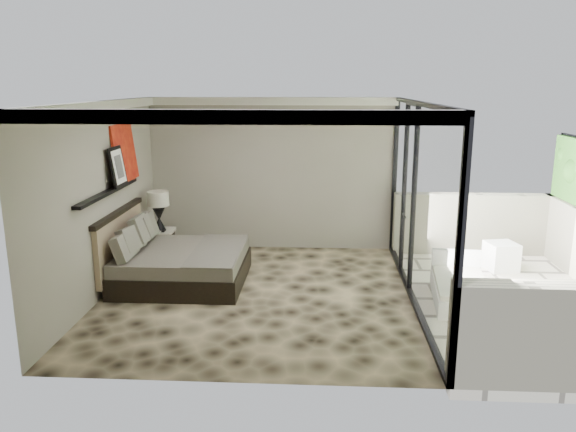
# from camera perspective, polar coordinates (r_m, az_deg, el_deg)

# --- Properties ---
(floor) EXTENTS (5.00, 5.00, 0.00)m
(floor) POSITION_cam_1_polar(r_m,az_deg,el_deg) (8.36, -3.08, -8.01)
(floor) COLOR black
(floor) RESTS_ON ground
(ceiling) EXTENTS (4.50, 5.00, 0.02)m
(ceiling) POSITION_cam_1_polar(r_m,az_deg,el_deg) (7.80, -3.34, 11.47)
(ceiling) COLOR silver
(ceiling) RESTS_ON back_wall
(back_wall) EXTENTS (4.50, 0.02, 2.80)m
(back_wall) POSITION_cam_1_polar(r_m,az_deg,el_deg) (10.40, -1.66, 4.24)
(back_wall) COLOR gray
(back_wall) RESTS_ON floor
(left_wall) EXTENTS (0.02, 5.00, 2.80)m
(left_wall) POSITION_cam_1_polar(r_m,az_deg,el_deg) (8.51, -18.37, 1.53)
(left_wall) COLOR gray
(left_wall) RESTS_ON floor
(glass_wall) EXTENTS (0.08, 5.00, 2.80)m
(glass_wall) POSITION_cam_1_polar(r_m,az_deg,el_deg) (8.02, 12.97, 1.20)
(glass_wall) COLOR white
(glass_wall) RESTS_ON floor
(terrace_slab) EXTENTS (3.00, 5.00, 0.12)m
(terrace_slab) POSITION_cam_1_polar(r_m,az_deg,el_deg) (8.81, 22.23, -8.31)
(terrace_slab) COLOR #BBB1A0
(terrace_slab) RESTS_ON ground
(picture_ledge) EXTENTS (0.12, 2.20, 0.05)m
(picture_ledge) POSITION_cam_1_polar(r_m,az_deg,el_deg) (8.56, -17.81, 2.32)
(picture_ledge) COLOR black
(picture_ledge) RESTS_ON left_wall
(bed) EXTENTS (1.97, 1.91, 1.09)m
(bed) POSITION_cam_1_polar(r_m,az_deg,el_deg) (8.94, -11.29, -4.62)
(bed) COLOR black
(bed) RESTS_ON floor
(nightstand) EXTENTS (0.56, 0.56, 0.49)m
(nightstand) POSITION_cam_1_polar(r_m,az_deg,el_deg) (10.24, -12.91, -2.86)
(nightstand) COLOR black
(nightstand) RESTS_ON floor
(table_lamp) EXTENTS (0.38, 0.38, 0.69)m
(table_lamp) POSITION_cam_1_polar(r_m,az_deg,el_deg) (10.09, -13.02, 1.07)
(table_lamp) COLOR black
(table_lamp) RESTS_ON nightstand
(abstract_canvas) EXTENTS (0.13, 0.90, 0.90)m
(abstract_canvas) POSITION_cam_1_polar(r_m,az_deg,el_deg) (9.26, -16.28, 6.19)
(abstract_canvas) COLOR #A7160E
(abstract_canvas) RESTS_ON picture_ledge
(framed_print) EXTENTS (0.11, 0.50, 0.60)m
(framed_print) POSITION_cam_1_polar(r_m,az_deg,el_deg) (8.81, -16.93, 4.83)
(framed_print) COLOR black
(framed_print) RESTS_ON picture_ledge
(ottoman) EXTENTS (0.55, 0.55, 0.46)m
(ottoman) POSITION_cam_1_polar(r_m,az_deg,el_deg) (10.03, 20.83, -3.84)
(ottoman) COLOR silver
(ottoman) RESTS_ON terrace_slab
(lounger) EXTENTS (0.89, 1.54, 0.57)m
(lounger) POSITION_cam_1_polar(r_m,az_deg,el_deg) (8.44, 17.08, -7.10)
(lounger) COLOR silver
(lounger) RESTS_ON terrace_slab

